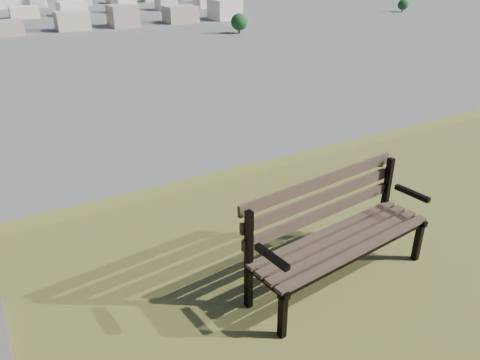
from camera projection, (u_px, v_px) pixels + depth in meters
park_bench at (335, 227)px, 4.56m from camera, size 2.06×0.86×1.05m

